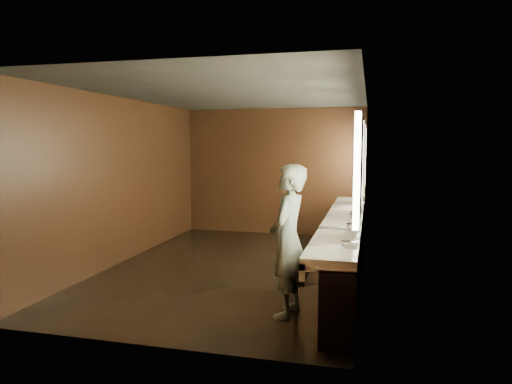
% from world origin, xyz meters
% --- Properties ---
extents(floor, '(6.00, 6.00, 0.00)m').
position_xyz_m(floor, '(0.00, 0.00, 0.00)').
color(floor, black).
rests_on(floor, ground).
extents(ceiling, '(4.00, 6.00, 0.02)m').
position_xyz_m(ceiling, '(0.00, 0.00, 2.80)').
color(ceiling, '#2D2D2B').
rests_on(ceiling, wall_back).
extents(wall_back, '(4.00, 0.02, 2.80)m').
position_xyz_m(wall_back, '(0.00, 3.00, 1.40)').
color(wall_back, black).
rests_on(wall_back, floor).
extents(wall_front, '(4.00, 0.02, 2.80)m').
position_xyz_m(wall_front, '(0.00, -3.00, 1.40)').
color(wall_front, black).
rests_on(wall_front, floor).
extents(wall_left, '(0.02, 6.00, 2.80)m').
position_xyz_m(wall_left, '(-2.00, 0.00, 1.40)').
color(wall_left, black).
rests_on(wall_left, floor).
extents(wall_right, '(0.02, 6.00, 2.80)m').
position_xyz_m(wall_right, '(2.00, 0.00, 1.40)').
color(wall_right, black).
rests_on(wall_right, floor).
extents(sink_counter, '(0.55, 5.40, 1.01)m').
position_xyz_m(sink_counter, '(1.79, 0.00, 0.50)').
color(sink_counter, black).
rests_on(sink_counter, floor).
extents(mirror_band, '(0.06, 5.03, 1.15)m').
position_xyz_m(mirror_band, '(1.98, -0.00, 1.75)').
color(mirror_band, '#FEF8CA').
rests_on(mirror_band, wall_right).
extents(person, '(0.50, 0.70, 1.78)m').
position_xyz_m(person, '(1.19, -1.84, 0.89)').
color(person, '#97D6E1').
rests_on(person, floor).
extents(trash_bin, '(0.41, 0.41, 0.51)m').
position_xyz_m(trash_bin, '(1.58, -0.44, 0.26)').
color(trash_bin, black).
rests_on(trash_bin, floor).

